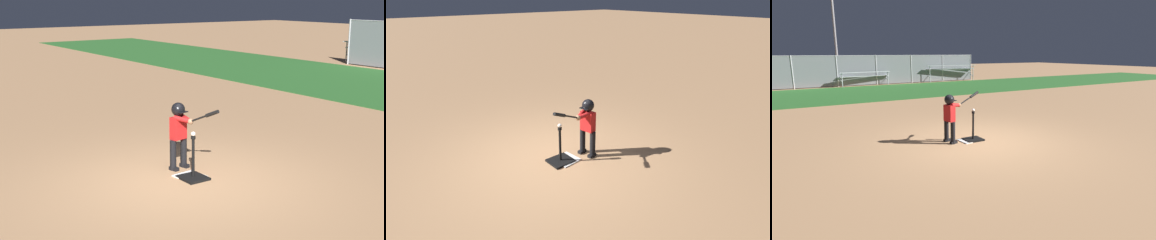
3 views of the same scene
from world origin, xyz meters
TOP-DOWN VIEW (x-y plane):
  - ground_plane at (0.00, 0.00)m, footprint 90.00×90.00m
  - grass_outfield_strip at (0.00, 10.95)m, footprint 56.00×6.94m
  - backstop_fence at (0.00, 14.92)m, footprint 17.62×0.08m
  - home_plate at (-0.19, 0.25)m, footprint 0.48×0.48m
  - batting_tee at (-0.07, 0.23)m, footprint 0.46×0.41m
  - batter_child at (-0.64, 0.35)m, footprint 1.05×0.39m
  - baseball at (-0.07, 0.23)m, footprint 0.07×0.07m
  - bleachers_far_left at (0.34, 15.12)m, footprint 3.43×2.00m
  - bleachers_far_right at (6.90, 15.41)m, footprint 4.04×2.63m
  - field_light_pole at (-0.20, 22.41)m, footprint 1.76×0.44m

SIDE VIEW (x-z plane):
  - ground_plane at x=0.00m, z-range 0.00..0.00m
  - grass_outfield_strip at x=0.00m, z-range 0.00..0.02m
  - home_plate at x=-0.19m, z-range 0.00..0.02m
  - batting_tee at x=-0.07m, z-range -0.27..0.47m
  - bleachers_far_left at x=0.34m, z-range -0.01..0.94m
  - bleachers_far_right at x=6.90m, z-range -0.01..1.24m
  - batter_child at x=-0.64m, z-range 0.16..1.36m
  - baseball at x=-0.07m, z-range 0.74..0.81m
  - backstop_fence at x=0.00m, z-range 0.05..2.06m
  - field_light_pole at x=-0.20m, z-range 1.34..10.36m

